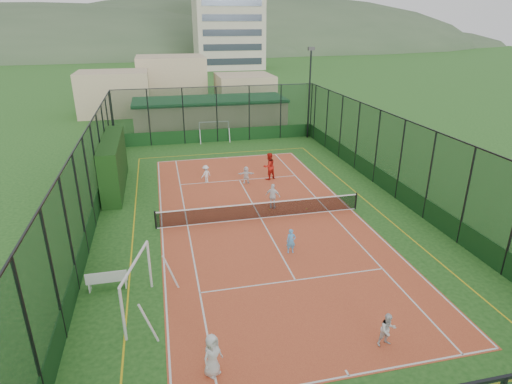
# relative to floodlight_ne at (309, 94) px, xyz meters

# --- Properties ---
(ground) EXTENTS (300.00, 300.00, 0.00)m
(ground) POSITION_rel_floodlight_ne_xyz_m (-8.60, -16.60, -4.12)
(ground) COLOR #1D4E1A
(ground) RESTS_ON ground
(court_slab) EXTENTS (11.17, 23.97, 0.01)m
(court_slab) POSITION_rel_floodlight_ne_xyz_m (-8.60, -16.60, -4.12)
(court_slab) COLOR #AE3926
(court_slab) RESTS_ON ground
(tennis_net) EXTENTS (11.67, 0.12, 1.06)m
(tennis_net) POSITION_rel_floodlight_ne_xyz_m (-8.60, -16.60, -3.59)
(tennis_net) COLOR black
(tennis_net) RESTS_ON ground
(perimeter_fence) EXTENTS (18.12, 34.12, 5.00)m
(perimeter_fence) POSITION_rel_floodlight_ne_xyz_m (-8.60, -16.60, -1.62)
(perimeter_fence) COLOR black
(perimeter_fence) RESTS_ON ground
(floodlight_ne) EXTENTS (0.60, 0.26, 8.25)m
(floodlight_ne) POSITION_rel_floodlight_ne_xyz_m (0.00, 0.00, 0.00)
(floodlight_ne) COLOR black
(floodlight_ne) RESTS_ON ground
(clubhouse) EXTENTS (15.20, 7.20, 3.15)m
(clubhouse) POSITION_rel_floodlight_ne_xyz_m (-8.60, 5.40, -2.55)
(clubhouse) COLOR tan
(clubhouse) RESTS_ON ground
(distant_hills) EXTENTS (200.00, 60.00, 24.00)m
(distant_hills) POSITION_rel_floodlight_ne_xyz_m (-8.60, 133.40, -4.12)
(distant_hills) COLOR #384C33
(distant_hills) RESTS_ON ground
(hedge_left) EXTENTS (1.15, 7.65, 3.35)m
(hedge_left) POSITION_rel_floodlight_ne_xyz_m (-16.90, -9.70, -2.45)
(hedge_left) COLOR black
(hedge_left) RESTS_ON ground
(white_bench) EXTENTS (1.65, 0.46, 0.93)m
(white_bench) POSITION_rel_floodlight_ne_xyz_m (-16.40, -21.82, -3.66)
(white_bench) COLOR white
(white_bench) RESTS_ON ground
(futsal_goal_near) EXTENTS (3.47, 1.84, 2.15)m
(futsal_goal_near) POSITION_rel_floodlight_ne_xyz_m (-15.08, -23.64, -3.05)
(futsal_goal_near) COLOR white
(futsal_goal_near) RESTS_ON ground
(futsal_goal_far) EXTENTS (2.80, 0.93, 1.78)m
(futsal_goal_far) POSITION_rel_floodlight_ne_xyz_m (-8.86, 0.75, -3.23)
(futsal_goal_far) COLOR white
(futsal_goal_far) RESTS_ON ground
(child_near_left) EXTENTS (0.86, 0.82, 1.48)m
(child_near_left) POSITION_rel_floodlight_ne_xyz_m (-12.76, -27.43, -3.37)
(child_near_left) COLOR silver
(child_near_left) RESTS_ON court_slab
(child_near_mid) EXTENTS (0.47, 0.34, 1.22)m
(child_near_mid) POSITION_rel_floodlight_ne_xyz_m (-8.09, -20.67, -3.50)
(child_near_mid) COLOR #54AAEF
(child_near_mid) RESTS_ON court_slab
(child_near_right) EXTENTS (0.64, 0.52, 1.26)m
(child_near_right) POSITION_rel_floodlight_ne_xyz_m (-6.77, -27.46, -3.49)
(child_near_right) COLOR silver
(child_near_right) RESTS_ON court_slab
(child_far_left) EXTENTS (0.93, 0.85, 1.25)m
(child_far_left) POSITION_rel_floodlight_ne_xyz_m (-10.93, -10.18, -3.49)
(child_far_left) COLOR silver
(child_far_left) RESTS_ON court_slab
(child_far_right) EXTENTS (0.97, 0.78, 1.54)m
(child_far_right) POSITION_rel_floodlight_ne_xyz_m (-7.57, -15.40, -3.35)
(child_far_right) COLOR white
(child_far_right) RESTS_ON court_slab
(child_far_back) EXTENTS (1.15, 0.51, 1.20)m
(child_far_back) POSITION_rel_floodlight_ne_xyz_m (-8.25, -10.88, -3.52)
(child_far_back) COLOR white
(child_far_back) RESTS_ON court_slab
(coach) EXTENTS (1.15, 1.05, 1.91)m
(coach) POSITION_rel_floodlight_ne_xyz_m (-6.53, -10.45, -3.16)
(coach) COLOR red
(coach) RESTS_ON court_slab
(tennis_balls) EXTENTS (4.41, 1.29, 0.07)m
(tennis_balls) POSITION_rel_floodlight_ne_xyz_m (-7.82, -15.46, -4.08)
(tennis_balls) COLOR #CCE033
(tennis_balls) RESTS_ON court_slab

